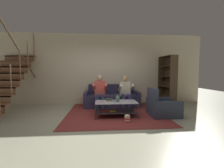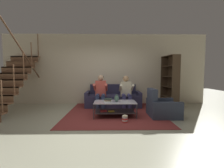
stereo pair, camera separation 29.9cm
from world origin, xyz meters
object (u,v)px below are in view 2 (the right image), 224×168
object	(u,v)px
couch	(113,99)
armchair	(162,108)
person_seated_left	(101,91)
bookshelf	(170,87)
coffee_table	(115,106)
popcorn_tub	(125,119)
book_stack	(108,100)
person_seated_right	(126,91)
vase	(117,98)

from	to	relation	value
couch	armchair	size ratio (longest dim) A/B	2.48
person_seated_left	bookshelf	world-z (taller)	bookshelf
coffee_table	popcorn_tub	world-z (taller)	coffee_table
coffee_table	book_stack	size ratio (longest dim) A/B	4.91
person_seated_left	person_seated_right	world-z (taller)	person_seated_left
person_seated_left	coffee_table	xyz separation A→B (m)	(0.47, -0.90, -0.37)
bookshelf	popcorn_tub	size ratio (longest dim) A/B	9.62
couch	popcorn_tub	size ratio (longest dim) A/B	10.36
person_seated_right	popcorn_tub	size ratio (longest dim) A/B	5.92
person_seated_right	book_stack	xyz separation A→B (m)	(-0.65, -0.88, -0.17)
person_seated_left	book_stack	bearing A→B (deg)	-73.10
book_stack	person_seated_right	bearing A→B (deg)	53.67
person_seated_left	popcorn_tub	distance (m)	1.72
person_seated_left	person_seated_right	bearing A→B (deg)	-0.18
couch	vase	size ratio (longest dim) A/B	9.91
vase	popcorn_tub	xyz separation A→B (m)	(0.19, -0.54, -0.45)
couch	book_stack	distance (m)	1.41
person_seated_right	vase	world-z (taller)	person_seated_right
person_seated_left	vase	xyz separation A→B (m)	(0.53, -0.91, -0.13)
person_seated_left	person_seated_right	distance (m)	0.91
vase	popcorn_tub	bearing A→B (deg)	-70.24
book_stack	couch	bearing A→B (deg)	82.21
couch	bookshelf	world-z (taller)	bookshelf
couch	vase	xyz separation A→B (m)	(0.07, -1.41, 0.26)
person_seated_left	coffee_table	bearing A→B (deg)	-62.42
person_seated_left	popcorn_tub	xyz separation A→B (m)	(0.72, -1.45, -0.57)
book_stack	popcorn_tub	world-z (taller)	book_stack
coffee_table	vase	world-z (taller)	vase
couch	person_seated_left	xyz separation A→B (m)	(-0.46, -0.50, 0.38)
vase	bookshelf	xyz separation A→B (m)	(2.11, 1.27, 0.21)
vase	book_stack	bearing A→B (deg)	174.23
person_seated_left	book_stack	size ratio (longest dim) A/B	4.91
couch	person_seated_right	world-z (taller)	person_seated_right
person_seated_left	book_stack	distance (m)	0.94
person_seated_left	coffee_table	distance (m)	1.08
armchair	popcorn_tub	xyz separation A→B (m)	(-1.16, -0.52, -0.16)
person_seated_right	coffee_table	world-z (taller)	person_seated_right
vase	book_stack	xyz separation A→B (m)	(-0.26, 0.03, -0.06)
coffee_table	bookshelf	size ratio (longest dim) A/B	0.63
popcorn_tub	person_seated_right	bearing A→B (deg)	82.52
armchair	popcorn_tub	size ratio (longest dim) A/B	4.17
bookshelf	popcorn_tub	bearing A→B (deg)	-136.63
person_seated_right	popcorn_tub	distance (m)	1.56
bookshelf	couch	bearing A→B (deg)	176.29
bookshelf	armchair	bearing A→B (deg)	-120.38
couch	bookshelf	bearing A→B (deg)	-3.71
coffee_table	armchair	size ratio (longest dim) A/B	1.45
coffee_table	bookshelf	bearing A→B (deg)	30.07
person_seated_left	armchair	bearing A→B (deg)	-26.11
coffee_table	vase	distance (m)	0.26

